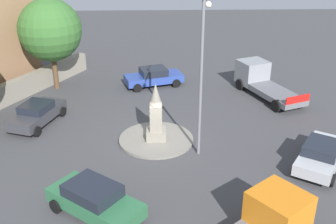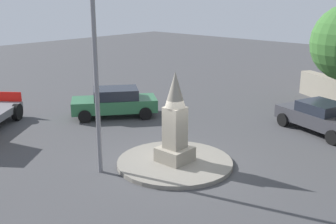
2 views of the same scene
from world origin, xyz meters
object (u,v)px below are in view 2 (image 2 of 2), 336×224
Objects in this scene: monument at (175,123)px; car_dark_grey_waiting at (321,117)px; streetlamp at (93,22)px; car_green_passing at (115,102)px.

monument is 0.75× the size of car_dark_grey_waiting.
streetlamp reaches higher than monument.
streetlamp is (-1.53, -2.30, 3.66)m from monument.
car_dark_grey_waiting is at bearing 71.93° from monument.
streetlamp is at bearing -44.87° from car_green_passing.
car_green_passing is at bearing 157.79° from monument.
car_dark_grey_waiting is 1.00× the size of car_green_passing.
monument is at bearing 56.26° from streetlamp.
monument reaches higher than car_green_passing.
car_green_passing reaches higher than car_dark_grey_waiting.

